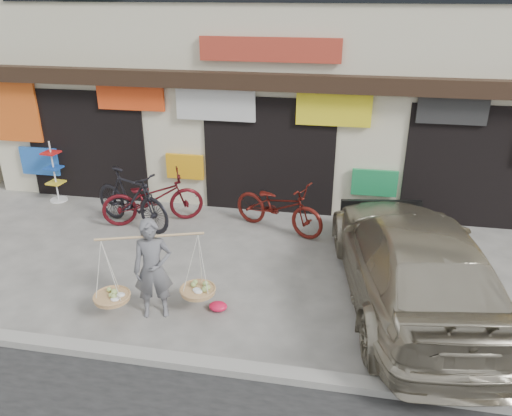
% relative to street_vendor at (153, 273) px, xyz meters
% --- Properties ---
extents(ground, '(70.00, 70.00, 0.00)m').
position_rel_street_vendor_xyz_m(ground, '(1.12, 0.92, -0.78)').
color(ground, gray).
rests_on(ground, ground).
extents(kerb, '(70.00, 0.25, 0.12)m').
position_rel_street_vendor_xyz_m(kerb, '(1.12, -1.08, -0.72)').
color(kerb, gray).
rests_on(kerb, ground).
extents(shophouse_block, '(14.00, 6.32, 7.00)m').
position_rel_street_vendor_xyz_m(shophouse_block, '(1.12, 7.33, 2.67)').
color(shophouse_block, beige).
rests_on(shophouse_block, ground).
extents(street_vendor, '(1.85, 0.99, 1.69)m').
position_rel_street_vendor_xyz_m(street_vendor, '(0.00, 0.00, 0.00)').
color(street_vendor, slate).
rests_on(street_vendor, ground).
extents(bike_0, '(2.35, 1.65, 1.17)m').
position_rel_street_vendor_xyz_m(bike_0, '(-1.32, 3.30, -0.20)').
color(bike_0, '#4D0D13').
rests_on(bike_0, ground).
extents(bike_1, '(2.25, 1.46, 1.32)m').
position_rel_street_vendor_xyz_m(bike_1, '(-1.69, 3.02, -0.12)').
color(bike_1, black).
rests_on(bike_1, ground).
extents(bike_2, '(2.28, 1.54, 1.13)m').
position_rel_street_vendor_xyz_m(bike_2, '(1.51, 3.41, -0.21)').
color(bike_2, '#53130E').
rests_on(bike_2, ground).
extents(suv, '(2.98, 5.62, 1.55)m').
position_rel_street_vendor_xyz_m(suv, '(4.06, 1.15, -0.01)').
color(suv, '#A29983').
rests_on(suv, ground).
extents(display_rack, '(0.42, 0.42, 1.54)m').
position_rel_street_vendor_xyz_m(display_rack, '(-4.13, 4.03, -0.16)').
color(display_rack, silver).
rests_on(display_rack, ground).
extents(red_bag, '(0.31, 0.25, 0.14)m').
position_rel_street_vendor_xyz_m(red_bag, '(0.95, 0.28, -0.71)').
color(red_bag, '#EA1640').
rests_on(red_bag, ground).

